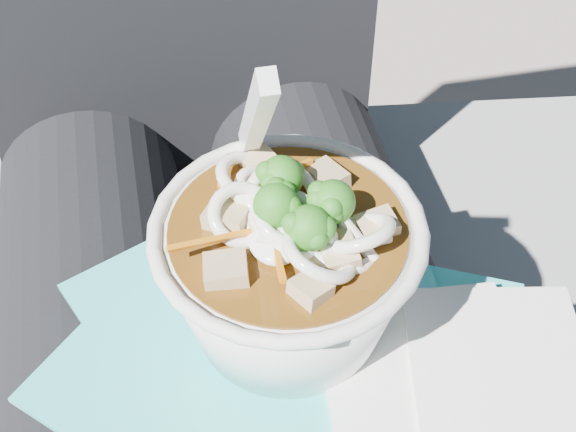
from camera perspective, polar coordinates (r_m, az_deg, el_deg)
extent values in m
cube|color=slate|center=(0.96, -4.48, -12.92)|extent=(1.06, 0.63, 0.45)
cylinder|color=black|center=(0.63, -12.92, -11.87)|extent=(0.16, 0.48, 0.16)
cylinder|color=black|center=(0.64, 4.83, -8.98)|extent=(0.16, 0.48, 0.16)
cube|color=#2CB9BA|center=(0.53, 8.03, -10.23)|extent=(0.20, 0.21, 0.00)
cube|color=#2CB9BA|center=(0.55, 0.20, -6.22)|extent=(0.23, 0.23, 0.00)
cube|color=#2CB9BA|center=(0.51, -0.08, -11.66)|extent=(0.17, 0.16, 0.00)
cube|color=#2CB9BA|center=(0.52, 1.72, -9.94)|extent=(0.19, 0.19, 0.00)
cube|color=#2CB9BA|center=(0.54, -2.06, -7.19)|extent=(0.26, 0.26, 0.00)
cube|color=#2CB9BA|center=(0.53, 9.43, -9.36)|extent=(0.17, 0.16, 0.00)
cube|color=#2CB9BA|center=(0.57, 0.74, -1.75)|extent=(0.17, 0.13, 0.00)
cube|color=#2CB9BA|center=(0.52, -4.31, -9.66)|extent=(0.27, 0.27, 0.00)
cube|color=white|center=(0.51, 9.72, -10.94)|extent=(0.14, 0.14, 0.00)
cube|color=white|center=(0.52, 14.80, -9.85)|extent=(0.13, 0.13, 0.00)
torus|color=white|center=(0.46, 0.00, -1.02)|extent=(0.16, 0.16, 0.01)
cylinder|color=#4D2C0B|center=(0.46, 0.00, -1.27)|extent=(0.14, 0.14, 0.01)
torus|color=white|center=(0.46, -0.82, -0.43)|extent=(0.04, 0.04, 0.02)
torus|color=white|center=(0.46, 1.06, -0.65)|extent=(0.04, 0.04, 0.02)
torus|color=white|center=(0.44, 5.12, -1.21)|extent=(0.06, 0.05, 0.04)
torus|color=white|center=(0.46, -0.07, -0.79)|extent=(0.05, 0.04, 0.05)
torus|color=white|center=(0.45, 3.73, -2.31)|extent=(0.06, 0.06, 0.02)
torus|color=white|center=(0.45, -3.28, 0.09)|extent=(0.05, 0.05, 0.03)
torus|color=white|center=(0.47, -0.35, 1.03)|extent=(0.07, 0.06, 0.05)
torus|color=white|center=(0.45, -0.14, -1.47)|extent=(0.05, 0.04, 0.04)
torus|color=white|center=(0.43, 2.24, -2.74)|extent=(0.06, 0.06, 0.04)
torus|color=white|center=(0.45, -0.04, -0.25)|extent=(0.05, 0.06, 0.03)
torus|color=white|center=(0.48, -2.06, 1.79)|extent=(0.04, 0.04, 0.03)
torus|color=white|center=(0.46, -0.04, -0.63)|extent=(0.06, 0.06, 0.03)
torus|color=white|center=(0.46, 0.41, 0.11)|extent=(0.05, 0.05, 0.02)
torus|color=white|center=(0.48, -2.36, 2.48)|extent=(0.06, 0.06, 0.03)
cylinder|color=white|center=(0.44, 1.75, -2.40)|extent=(0.03, 0.03, 0.02)
cylinder|color=white|center=(0.44, 4.91, -2.00)|extent=(0.04, 0.02, 0.01)
cylinder|color=white|center=(0.44, 1.65, -1.52)|extent=(0.03, 0.03, 0.02)
cylinder|color=white|center=(0.44, -0.05, -2.33)|extent=(0.03, 0.02, 0.02)
cylinder|color=white|center=(0.47, 0.24, 1.68)|extent=(0.01, 0.03, 0.01)
cylinder|color=white|center=(0.45, 4.80, -1.45)|extent=(0.02, 0.03, 0.02)
cylinder|color=white|center=(0.45, -1.87, -0.04)|extent=(0.04, 0.02, 0.03)
cylinder|color=#7EA24E|center=(0.45, 3.14, -0.05)|extent=(0.01, 0.01, 0.01)
sphere|color=#1A5F15|center=(0.44, 3.21, 1.00)|extent=(0.03, 0.03, 0.03)
sphere|color=#1A5F15|center=(0.44, 2.20, 1.73)|extent=(0.01, 0.01, 0.01)
sphere|color=#1A5F15|center=(0.44, 3.12, 0.60)|extent=(0.01, 0.01, 0.01)
sphere|color=#1A5F15|center=(0.44, 3.22, 0.23)|extent=(0.01, 0.01, 0.01)
sphere|color=#1A5F15|center=(0.44, 2.14, 1.15)|extent=(0.01, 0.01, 0.01)
cylinder|color=#7EA24E|center=(0.47, -0.46, 1.72)|extent=(0.01, 0.01, 0.01)
sphere|color=#1A5F15|center=(0.46, -0.47, 2.78)|extent=(0.03, 0.03, 0.03)
sphere|color=#1A5F15|center=(0.45, -1.11, 2.41)|extent=(0.01, 0.01, 0.01)
sphere|color=#1A5F15|center=(0.45, -0.67, 2.26)|extent=(0.01, 0.01, 0.01)
sphere|color=#1A5F15|center=(0.46, 0.42, 3.22)|extent=(0.01, 0.01, 0.01)
sphere|color=#1A5F15|center=(0.45, -1.55, 3.16)|extent=(0.01, 0.01, 0.01)
cylinder|color=#7EA24E|center=(0.45, -0.85, -0.27)|extent=(0.01, 0.01, 0.01)
sphere|color=#1A5F15|center=(0.44, -0.87, 0.79)|extent=(0.03, 0.03, 0.03)
sphere|color=#1A5F15|center=(0.44, 0.12, 0.52)|extent=(0.01, 0.01, 0.01)
sphere|color=#1A5F15|center=(0.44, 0.16, 0.67)|extent=(0.01, 0.01, 0.01)
sphere|color=#1A5F15|center=(0.45, -0.28, 1.75)|extent=(0.01, 0.01, 0.01)
sphere|color=#1A5F15|center=(0.45, -0.83, 2.00)|extent=(0.01, 0.01, 0.01)
cylinder|color=#7EA24E|center=(0.44, 1.46, -1.89)|extent=(0.01, 0.01, 0.01)
sphere|color=#1A5F15|center=(0.43, 1.49, -0.85)|extent=(0.03, 0.03, 0.03)
sphere|color=#1A5F15|center=(0.43, 0.37, -0.53)|extent=(0.01, 0.01, 0.01)
sphere|color=#1A5F15|center=(0.43, 2.59, -1.03)|extent=(0.01, 0.01, 0.01)
sphere|color=#1A5F15|center=(0.43, 2.04, -1.59)|extent=(0.01, 0.01, 0.01)
sphere|color=#1A5F15|center=(0.43, 2.62, -0.79)|extent=(0.01, 0.01, 0.01)
cube|color=orange|center=(0.43, -0.77, -2.91)|extent=(0.00, 0.04, 0.01)
cube|color=orange|center=(0.47, -0.66, 3.01)|extent=(0.05, 0.02, 0.01)
cube|color=orange|center=(0.46, -2.89, 1.06)|extent=(0.03, 0.04, 0.00)
cube|color=orange|center=(0.45, 2.96, -0.59)|extent=(0.02, 0.04, 0.01)
cube|color=orange|center=(0.46, 0.45, 0.87)|extent=(0.04, 0.03, 0.01)
cube|color=orange|center=(0.47, -2.11, 1.29)|extent=(0.04, 0.04, 0.01)
cube|color=orange|center=(0.44, -5.51, -1.72)|extent=(0.05, 0.02, 0.02)
cube|color=tan|center=(0.46, 6.35, -0.82)|extent=(0.03, 0.02, 0.02)
cube|color=tan|center=(0.48, 2.81, 2.59)|extent=(0.03, 0.03, 0.02)
cube|color=tan|center=(0.49, -1.88, 3.56)|extent=(0.03, 0.03, 0.02)
cube|color=tan|center=(0.46, -4.24, -0.13)|extent=(0.03, 0.03, 0.02)
cube|color=tan|center=(0.43, -4.41, -3.98)|extent=(0.03, 0.03, 0.02)
cube|color=tan|center=(0.42, 1.61, -5.30)|extent=(0.03, 0.03, 0.01)
cube|color=tan|center=(0.44, 3.63, -2.75)|extent=(0.02, 0.02, 0.02)
ellipsoid|color=white|center=(0.45, -1.00, -1.64)|extent=(0.03, 0.04, 0.01)
cube|color=white|center=(0.44, -2.24, 7.05)|extent=(0.01, 0.09, 0.11)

